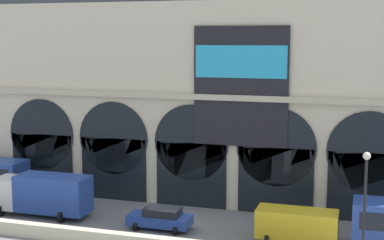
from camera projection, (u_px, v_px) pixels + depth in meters
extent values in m
plane|color=slate|center=(170.00, 226.00, 40.47)|extent=(200.00, 200.00, 0.00)
cube|color=beige|center=(200.00, 103.00, 46.24)|extent=(41.14, 4.67, 15.99)
cube|color=black|center=(43.00, 164.00, 48.67)|extent=(5.67, 0.20, 5.12)
cylinder|color=black|center=(42.00, 134.00, 48.30)|extent=(5.97, 0.20, 5.97)
cube|color=black|center=(114.00, 169.00, 46.72)|extent=(5.67, 0.20, 5.12)
cylinder|color=black|center=(113.00, 138.00, 46.36)|extent=(5.97, 0.20, 5.97)
cube|color=black|center=(191.00, 175.00, 44.77)|extent=(5.67, 0.20, 5.12)
cylinder|color=black|center=(191.00, 143.00, 44.41)|extent=(5.97, 0.20, 5.97)
cube|color=black|center=(275.00, 181.00, 42.83)|extent=(5.67, 0.20, 5.12)
cylinder|color=black|center=(276.00, 147.00, 42.46)|extent=(5.97, 0.20, 5.97)
cube|color=black|center=(368.00, 188.00, 40.88)|extent=(5.67, 0.20, 5.12)
cylinder|color=black|center=(369.00, 153.00, 40.51)|extent=(5.97, 0.20, 5.97)
cube|color=black|center=(240.00, 87.00, 42.50)|extent=(7.19, 0.12, 8.98)
cube|color=#26A5D8|center=(240.00, 62.00, 42.16)|extent=(6.90, 0.04, 2.41)
cube|color=#C0B49A|center=(191.00, 96.00, 43.79)|extent=(41.14, 0.50, 0.44)
cylinder|color=black|center=(14.00, 188.00, 48.75)|extent=(0.28, 1.00, 1.00)
cube|color=white|center=(10.00, 192.00, 43.42)|extent=(2.00, 2.30, 2.30)
cube|color=#28479E|center=(53.00, 194.00, 42.29)|extent=(5.50, 2.30, 2.70)
cylinder|color=black|center=(1.00, 210.00, 42.64)|extent=(0.28, 0.84, 0.84)
cylinder|color=black|center=(17.00, 203.00, 44.60)|extent=(0.28, 0.84, 0.84)
cylinder|color=black|center=(62.00, 217.00, 41.14)|extent=(0.28, 0.84, 0.84)
cylinder|color=black|center=(76.00, 209.00, 43.10)|extent=(0.28, 0.84, 0.84)
cube|color=#28479E|center=(160.00, 220.00, 39.70)|extent=(4.40, 1.80, 0.70)
cube|color=black|center=(163.00, 212.00, 39.55)|extent=(2.46, 1.62, 0.55)
cylinder|color=black|center=(136.00, 226.00, 39.42)|extent=(0.28, 0.60, 0.60)
cylinder|color=black|center=(145.00, 219.00, 40.95)|extent=(0.28, 0.60, 0.60)
cylinder|color=black|center=(176.00, 231.00, 38.56)|extent=(0.28, 0.60, 0.60)
cylinder|color=black|center=(183.00, 223.00, 40.09)|extent=(0.28, 0.60, 0.60)
cube|color=gold|center=(297.00, 224.00, 36.95)|extent=(5.20, 2.00, 1.86)
cylinder|color=black|center=(267.00, 239.00, 36.76)|extent=(0.28, 0.68, 0.68)
cylinder|color=black|center=(272.00, 231.00, 38.46)|extent=(0.28, 0.68, 0.68)
cylinder|color=black|center=(325.00, 236.00, 37.42)|extent=(0.28, 0.68, 0.68)
cylinder|color=black|center=(378.00, 236.00, 37.01)|extent=(0.28, 1.00, 1.00)
cylinder|color=black|center=(364.00, 215.00, 32.35)|extent=(0.16, 0.16, 6.50)
sphere|color=#F2EDCC|center=(367.00, 156.00, 31.86)|extent=(0.44, 0.44, 0.44)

